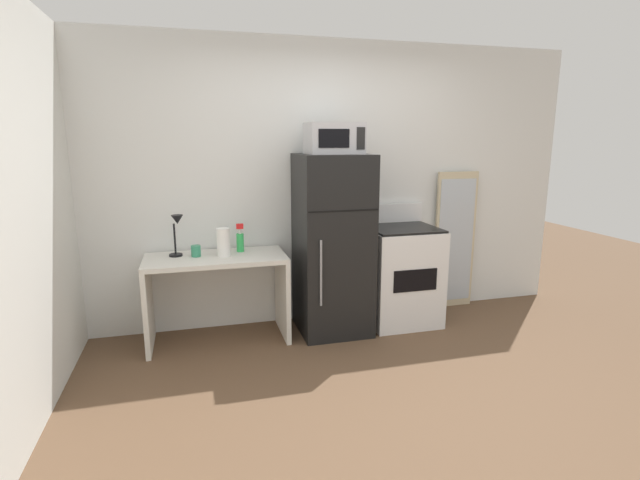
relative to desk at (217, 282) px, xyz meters
The scene contains 11 objects.
ground_plane 1.78m from the desk, 52.36° to the right, with size 12.00×12.00×0.00m, color brown.
wall_back_white 1.34m from the desk, 18.79° to the left, with size 5.00×0.10×2.60m, color silver.
desk is the anchor object (origin of this frame).
desk_lamp 0.56m from the desk, 164.98° to the left, with size 0.14×0.12×0.35m.
paper_towel_roll 0.35m from the desk, 13.39° to the right, with size 0.11×0.11×0.24m, color white.
spray_bottle 0.41m from the desk, 28.20° to the left, with size 0.06×0.06×0.25m.
coffee_mug 0.32m from the desk, 167.31° to the left, with size 0.08×0.08×0.10m, color #338C66.
refrigerator 1.06m from the desk, ahead, with size 0.61×0.65×1.59m.
microwave 1.58m from the desk, ahead, with size 0.46×0.35×0.26m.
oven_range 1.70m from the desk, ahead, with size 0.65×0.61×1.10m.
leaning_mirror 2.43m from the desk, ahead, with size 0.44×0.03×1.40m.
Camera 1 is at (-1.20, -2.65, 1.73)m, focal length 26.72 mm.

